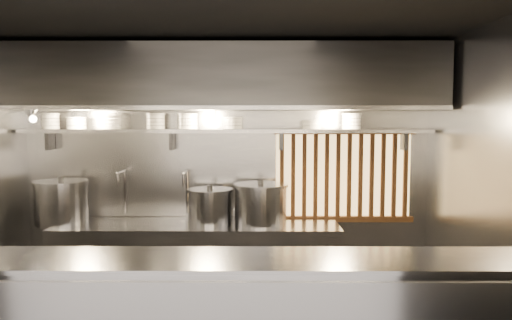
{
  "coord_description": "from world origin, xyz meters",
  "views": [
    {
      "loc": [
        0.35,
        -4.08,
        2.03
      ],
      "look_at": [
        0.33,
        0.55,
        1.63
      ],
      "focal_mm": 35.0,
      "sensor_mm": 36.0,
      "label": 1
    }
  ],
  "objects_px": {
    "heat_lamp": "(31,113)",
    "stock_pot_left": "(62,202)",
    "stock_pot_mid": "(261,204)",
    "pendant_bulb": "(216,124)",
    "stock_pot_right": "(210,206)"
  },
  "relations": [
    {
      "from": "heat_lamp",
      "to": "stock_pot_left",
      "type": "bearing_deg",
      "value": 63.28
    },
    {
      "from": "heat_lamp",
      "to": "stock_pot_mid",
      "type": "distance_m",
      "value": 2.48
    },
    {
      "from": "stock_pot_left",
      "to": "stock_pot_mid",
      "type": "distance_m",
      "value": 2.12
    },
    {
      "from": "pendant_bulb",
      "to": "stock_pot_right",
      "type": "relative_size",
      "value": 0.36
    },
    {
      "from": "heat_lamp",
      "to": "stock_pot_mid",
      "type": "relative_size",
      "value": 0.46
    },
    {
      "from": "heat_lamp",
      "to": "pendant_bulb",
      "type": "bearing_deg",
      "value": 11.0
    },
    {
      "from": "pendant_bulb",
      "to": "stock_pot_left",
      "type": "relative_size",
      "value": 0.26
    },
    {
      "from": "heat_lamp",
      "to": "stock_pot_right",
      "type": "height_order",
      "value": "heat_lamp"
    },
    {
      "from": "stock_pot_right",
      "to": "stock_pot_mid",
      "type": "bearing_deg",
      "value": -3.66
    },
    {
      "from": "stock_pot_mid",
      "to": "pendant_bulb",
      "type": "bearing_deg",
      "value": 171.46
    },
    {
      "from": "stock_pot_right",
      "to": "pendant_bulb",
      "type": "bearing_deg",
      "value": 28.71
    },
    {
      "from": "stock_pot_left",
      "to": "stock_pot_right",
      "type": "bearing_deg",
      "value": 0.39
    },
    {
      "from": "stock_pot_mid",
      "to": "stock_pot_right",
      "type": "relative_size",
      "value": 1.46
    },
    {
      "from": "stock_pot_mid",
      "to": "stock_pot_right",
      "type": "height_order",
      "value": "stock_pot_mid"
    },
    {
      "from": "heat_lamp",
      "to": "pendant_bulb",
      "type": "relative_size",
      "value": 1.87
    }
  ]
}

